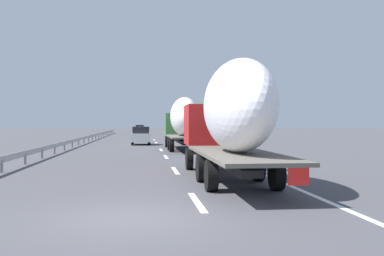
{
  "coord_description": "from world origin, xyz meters",
  "views": [
    {
      "loc": [
        -10.61,
        -0.26,
        2.25
      ],
      "look_at": [
        19.39,
        -3.58,
        1.89
      ],
      "focal_mm": 42.11,
      "sensor_mm": 36.0,
      "label": 1
    }
  ],
  "objects": [
    {
      "name": "guardrail_median",
      "position": [
        43.0,
        6.0,
        0.58
      ],
      "size": [
        94.0,
        0.1,
        0.76
      ],
      "color": "#9EA0A5",
      "rests_on": "ground_plane"
    },
    {
      "name": "tree_0",
      "position": [
        48.98,
        -11.6,
        4.43
      ],
      "size": [
        3.44,
        3.44,
        7.19
      ],
      "color": "#472D19",
      "rests_on": "ground_plane"
    },
    {
      "name": "lane_stripe_1",
      "position": [
        10.39,
        -1.8,
        0.0
      ],
      "size": [
        3.2,
        0.2,
        0.01
      ],
      "primitive_type": "cube",
      "color": "white",
      "rests_on": "ground_plane"
    },
    {
      "name": "car_blue_sedan",
      "position": [
        76.84,
        0.2,
        0.92
      ],
      "size": [
        4.1,
        1.78,
        1.81
      ],
      "color": "#28479E",
      "rests_on": "ground_plane"
    },
    {
      "name": "road_sign",
      "position": [
        42.19,
        -6.7,
        2.35
      ],
      "size": [
        0.1,
        0.9,
        3.41
      ],
      "color": "gray",
      "rests_on": "ground_plane"
    },
    {
      "name": "lane_stripe_5",
      "position": [
        48.16,
        -1.8,
        0.0
      ],
      "size": [
        3.2,
        0.2,
        0.01
      ],
      "primitive_type": "cube",
      "color": "white",
      "rests_on": "ground_plane"
    },
    {
      "name": "lane_stripe_2",
      "position": [
        18.85,
        -1.8,
        0.0
      ],
      "size": [
        3.2,
        0.2,
        0.01
      ],
      "primitive_type": "cube",
      "color": "white",
      "rests_on": "ground_plane"
    },
    {
      "name": "tree_3",
      "position": [
        85.41,
        -11.06,
        3.92
      ],
      "size": [
        2.96,
        2.96,
        5.9
      ],
      "color": "#472D19",
      "rests_on": "ground_plane"
    },
    {
      "name": "lane_stripe_4",
      "position": [
        40.03,
        -1.8,
        0.0
      ],
      "size": [
        3.2,
        0.2,
        0.01
      ],
      "primitive_type": "cube",
      "color": "white",
      "rests_on": "ground_plane"
    },
    {
      "name": "edge_line_right",
      "position": [
        45.0,
        -5.5,
        0.0
      ],
      "size": [
        110.0,
        0.2,
        0.01
      ],
      "primitive_type": "cube",
      "color": "white",
      "rests_on": "ground_plane"
    },
    {
      "name": "truck_lead",
      "position": [
        26.28,
        -3.6,
        2.44
      ],
      "size": [
        12.02,
        2.55,
        4.28
      ],
      "color": "#387038",
      "rests_on": "ground_plane"
    },
    {
      "name": "lane_stripe_3",
      "position": [
        26.61,
        -1.8,
        0.0
      ],
      "size": [
        3.2,
        0.2,
        0.01
      ],
      "primitive_type": "cube",
      "color": "white",
      "rests_on": "ground_plane"
    },
    {
      "name": "ground_plane",
      "position": [
        40.0,
        0.0,
        0.0
      ],
      "size": [
        260.0,
        260.0,
        0.0
      ],
      "primitive_type": "plane",
      "color": "#424247"
    },
    {
      "name": "truck_trailing",
      "position": [
        6.13,
        -3.6,
        2.53
      ],
      "size": [
        12.56,
        2.55,
        4.47
      ],
      "color": "#B21919",
      "rests_on": "ground_plane"
    },
    {
      "name": "lane_stripe_0",
      "position": [
        2.0,
        -1.8,
        0.0
      ],
      "size": [
        3.2,
        0.2,
        0.01
      ],
      "primitive_type": "cube",
      "color": "white",
      "rests_on": "ground_plane"
    },
    {
      "name": "car_white_van",
      "position": [
        35.53,
        -0.12,
        0.93
      ],
      "size": [
        4.22,
        1.89,
        1.85
      ],
      "color": "white",
      "rests_on": "ground_plane"
    },
    {
      "name": "tree_2",
      "position": [
        47.84,
        -10.53,
        4.5
      ],
      "size": [
        3.38,
        3.38,
        7.28
      ],
      "color": "#472D19",
      "rests_on": "ground_plane"
    },
    {
      "name": "tree_1",
      "position": [
        58.79,
        -9.82,
        3.9
      ],
      "size": [
        3.02,
        3.02,
        6.5
      ],
      "color": "#472D19",
      "rests_on": "ground_plane"
    }
  ]
}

